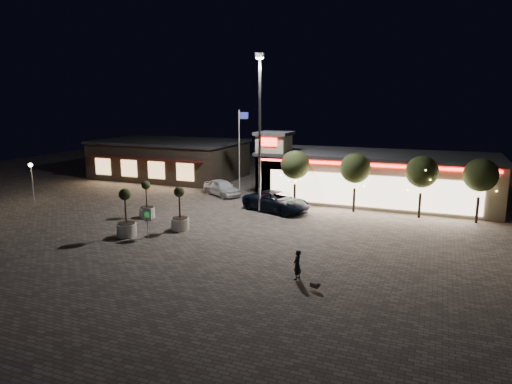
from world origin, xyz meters
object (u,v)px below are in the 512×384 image
at_px(pickup_truck, 276,201).
at_px(valet_sign, 147,217).
at_px(planter_mid, 126,222).
at_px(pedestrian, 297,265).
at_px(white_sedan, 222,188).
at_px(planter_left, 147,206).

distance_m(pickup_truck, valet_sign, 11.41).
bearing_deg(planter_mid, valet_sign, 12.11).
xyz_separation_m(pickup_truck, pedestrian, (5.77, -13.16, -0.04)).
bearing_deg(planter_mid, pedestrian, -12.58).
bearing_deg(valet_sign, white_sedan, 95.76).
bearing_deg(valet_sign, planter_mid, -167.89).
bearing_deg(white_sedan, pedestrian, -111.79).
xyz_separation_m(planter_mid, valet_sign, (1.46, 0.31, 0.39)).
distance_m(pedestrian, planter_left, 16.13).
distance_m(planter_left, planter_mid, 4.91).
xyz_separation_m(planter_left, planter_mid, (1.65, -4.62, 0.11)).
bearing_deg(pickup_truck, pedestrian, -136.86).
height_order(planter_mid, valet_sign, planter_mid).
bearing_deg(white_sedan, planter_mid, -148.61).
relative_size(planter_mid, valet_sign, 1.63).
bearing_deg(planter_left, pickup_truck, 33.80).
bearing_deg(pedestrian, valet_sign, -93.29).
relative_size(pickup_truck, valet_sign, 2.90).
bearing_deg(valet_sign, pickup_truck, 61.58).
xyz_separation_m(pedestrian, planter_mid, (-12.66, 2.82, 0.24)).
bearing_deg(pickup_truck, white_sedan, 80.22).
bearing_deg(white_sedan, planter_left, -158.54).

